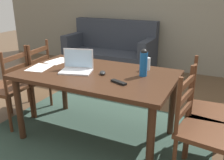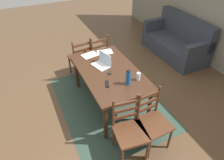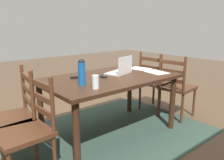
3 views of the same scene
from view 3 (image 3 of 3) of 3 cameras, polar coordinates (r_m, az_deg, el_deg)
ground_plane at (r=3.01m, az=-0.46°, el=-13.20°), size 14.00×14.00×0.00m
area_rug at (r=3.01m, az=-0.46°, el=-13.15°), size 2.43×1.81×0.01m
dining_table at (r=2.78m, az=-0.49°, el=-0.93°), size 1.62×0.97×0.75m
chair_right_near at (r=2.51m, az=-23.46°, el=-8.54°), size 0.49×0.49×0.95m
chair_left_far at (r=3.49m, az=15.73°, el=-1.75°), size 0.49×0.49×0.95m
chair_right_far at (r=2.17m, az=-20.47°, el=-11.73°), size 0.46×0.46×0.95m
chair_left_near at (r=3.72m, az=10.82°, el=-0.55°), size 0.47×0.47×0.95m
laptop at (r=2.90m, az=2.32°, el=2.67°), size 0.37×0.30×0.23m
water_bottle at (r=2.36m, az=-7.57°, el=2.08°), size 0.08×0.08×0.27m
drinking_glass at (r=2.23m, az=-4.16°, el=-0.51°), size 0.07×0.07×0.14m
computer_mouse at (r=2.71m, az=-2.13°, el=1.01°), size 0.10×0.12×0.03m
tv_remote at (r=2.71m, az=-8.56°, el=0.69°), size 0.17×0.10×0.02m
paper_stack_left at (r=3.27m, az=6.96°, el=2.85°), size 0.26×0.33×0.00m
paper_stack_right at (r=3.05m, az=11.01°, el=1.92°), size 0.25×0.32×0.00m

